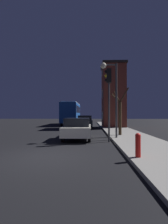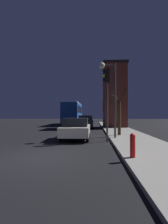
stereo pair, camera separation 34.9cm
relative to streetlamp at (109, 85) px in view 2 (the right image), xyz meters
name	(u,v)px [view 2 (the right image)]	position (x,y,z in m)	size (l,w,h in m)	color
ground_plane	(41,156)	(-3.32, -4.95, -3.81)	(120.00, 120.00, 0.00)	black
sidewalk	(160,156)	(1.58, -4.95, -3.74)	(3.14, 60.00, 0.15)	slate
brick_building	(114,95)	(1.63, 11.13, 0.49)	(3.08, 3.98, 8.26)	brown
streetlamp	(109,85)	(0.00, 0.00, 0.00)	(1.18, 0.42, 5.23)	#38383A
traffic_light	(107,90)	(-0.28, -1.05, -0.48)	(0.43, 0.24, 4.67)	#38383A
bare_tree	(119,114)	(0.90, 1.59, -2.06)	(1.52, 0.76, 3.76)	#382819
bus	(73,112)	(-4.65, 17.33, -1.64)	(2.47, 9.73, 3.65)	#194793
car_near_lane	(76,128)	(-2.34, 0.19, -3.03)	(1.86, 4.32, 1.49)	beige
car_mid_lane	(86,122)	(-2.09, 9.73, -2.99)	(1.87, 4.07, 1.61)	black
fire_hydrant	(133,145)	(0.36, -5.53, -3.19)	(0.21, 0.21, 0.91)	red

